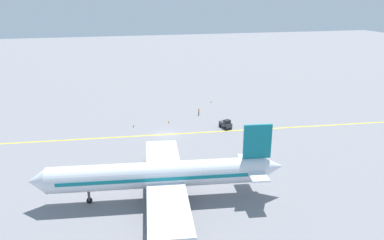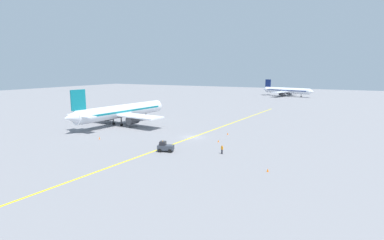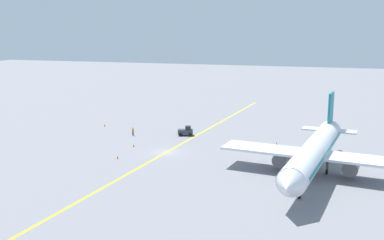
{
  "view_description": "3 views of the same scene",
  "coord_description": "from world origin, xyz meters",
  "px_view_note": "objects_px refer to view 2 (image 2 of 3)",
  "views": [
    {
      "loc": [
        -71.89,
        12.04,
        27.57
      ],
      "look_at": [
        -1.22,
        -5.15,
        3.16
      ],
      "focal_mm": 35.0,
      "sensor_mm": 36.0,
      "label": 1
    },
    {
      "loc": [
        30.7,
        -59.73,
        15.3
      ],
      "look_at": [
        2.42,
        -5.0,
        4.95
      ],
      "focal_mm": 28.0,
      "sensor_mm": 36.0,
      "label": 2
    },
    {
      "loc": [
        -28.07,
        70.46,
        20.9
      ],
      "look_at": [
        -2.77,
        -5.93,
        4.82
      ],
      "focal_mm": 42.0,
      "sensor_mm": 36.0,
      "label": 3
    }
  ],
  "objects_px": {
    "baggage_tug_dark": "(165,147)",
    "ground_crew_worker": "(222,149)",
    "traffic_cone_mid_apron": "(268,170)",
    "traffic_cone_near_nose": "(218,141)",
    "traffic_cone_far_edge": "(228,134)",
    "airplane_at_gate": "(121,112)",
    "traffic_cone_by_wingtip": "(99,138)",
    "airplane_distant_taxiing": "(286,91)"
  },
  "relations": [
    {
      "from": "baggage_tug_dark",
      "to": "ground_crew_worker",
      "type": "distance_m",
      "value": 10.73
    },
    {
      "from": "baggage_tug_dark",
      "to": "traffic_cone_mid_apron",
      "type": "bearing_deg",
      "value": -7.26
    },
    {
      "from": "traffic_cone_near_nose",
      "to": "traffic_cone_far_edge",
      "type": "xyz_separation_m",
      "value": [
        -0.87,
        7.98,
        0.0
      ]
    },
    {
      "from": "traffic_cone_near_nose",
      "to": "traffic_cone_far_edge",
      "type": "distance_m",
      "value": 8.03
    },
    {
      "from": "airplane_at_gate",
      "to": "traffic_cone_by_wingtip",
      "type": "relative_size",
      "value": 64.61
    },
    {
      "from": "traffic_cone_far_edge",
      "to": "airplane_distant_taxiing",
      "type": "bearing_deg",
      "value": 93.42
    },
    {
      "from": "airplane_distant_taxiing",
      "to": "traffic_cone_near_nose",
      "type": "relative_size",
      "value": 56.97
    },
    {
      "from": "baggage_tug_dark",
      "to": "traffic_cone_near_nose",
      "type": "bearing_deg",
      "value": 61.97
    },
    {
      "from": "baggage_tug_dark",
      "to": "traffic_cone_near_nose",
      "type": "relative_size",
      "value": 6.02
    },
    {
      "from": "airplane_at_gate",
      "to": "traffic_cone_near_nose",
      "type": "distance_m",
      "value": 33.26
    },
    {
      "from": "airplane_at_gate",
      "to": "traffic_cone_far_edge",
      "type": "relative_size",
      "value": 64.61
    },
    {
      "from": "traffic_cone_by_wingtip",
      "to": "airplane_distant_taxiing",
      "type": "bearing_deg",
      "value": 82.74
    },
    {
      "from": "airplane_at_gate",
      "to": "airplane_distant_taxiing",
      "type": "distance_m",
      "value": 118.71
    },
    {
      "from": "traffic_cone_near_nose",
      "to": "baggage_tug_dark",
      "type": "bearing_deg",
      "value": -118.03
    },
    {
      "from": "traffic_cone_near_nose",
      "to": "traffic_cone_far_edge",
      "type": "bearing_deg",
      "value": 96.23
    },
    {
      "from": "airplane_at_gate",
      "to": "traffic_cone_by_wingtip",
      "type": "distance_m",
      "value": 18.56
    },
    {
      "from": "airplane_at_gate",
      "to": "traffic_cone_far_edge",
      "type": "xyz_separation_m",
      "value": [
        31.49,
        1.12,
        -3.43
      ]
    },
    {
      "from": "traffic_cone_near_nose",
      "to": "traffic_cone_mid_apron",
      "type": "distance_m",
      "value": 19.75
    },
    {
      "from": "airplane_at_gate",
      "to": "traffic_cone_near_nose",
      "type": "bearing_deg",
      "value": -11.98
    },
    {
      "from": "traffic_cone_by_wingtip",
      "to": "traffic_cone_near_nose",
      "type": "bearing_deg",
      "value": 21.4
    },
    {
      "from": "traffic_cone_near_nose",
      "to": "traffic_cone_mid_apron",
      "type": "relative_size",
      "value": 1.0
    },
    {
      "from": "airplane_distant_taxiing",
      "to": "traffic_cone_far_edge",
      "type": "relative_size",
      "value": 56.97
    },
    {
      "from": "traffic_cone_mid_apron",
      "to": "traffic_cone_far_edge",
      "type": "xyz_separation_m",
      "value": [
        -14.74,
        22.05,
        0.0
      ]
    },
    {
      "from": "airplane_distant_taxiing",
      "to": "traffic_cone_by_wingtip",
      "type": "relative_size",
      "value": 56.97
    },
    {
      "from": "baggage_tug_dark",
      "to": "traffic_cone_near_nose",
      "type": "xyz_separation_m",
      "value": [
        6.13,
        11.52,
        -0.63
      ]
    },
    {
      "from": "airplane_at_gate",
      "to": "traffic_cone_mid_apron",
      "type": "bearing_deg",
      "value": -24.36
    },
    {
      "from": "traffic_cone_by_wingtip",
      "to": "airplane_at_gate",
      "type": "bearing_deg",
      "value": 115.03
    },
    {
      "from": "airplane_at_gate",
      "to": "traffic_cone_mid_apron",
      "type": "relative_size",
      "value": 64.61
    },
    {
      "from": "baggage_tug_dark",
      "to": "traffic_cone_mid_apron",
      "type": "distance_m",
      "value": 20.17
    },
    {
      "from": "baggage_tug_dark",
      "to": "traffic_cone_by_wingtip",
      "type": "distance_m",
      "value": 18.61
    },
    {
      "from": "ground_crew_worker",
      "to": "airplane_distant_taxiing",
      "type": "bearing_deg",
      "value": 95.14
    },
    {
      "from": "traffic_cone_by_wingtip",
      "to": "traffic_cone_mid_apron",
      "type": "bearing_deg",
      "value": -6.53
    },
    {
      "from": "airplane_distant_taxiing",
      "to": "traffic_cone_by_wingtip",
      "type": "distance_m",
      "value": 133.77
    },
    {
      "from": "traffic_cone_mid_apron",
      "to": "traffic_cone_near_nose",
      "type": "bearing_deg",
      "value": 134.6
    },
    {
      "from": "traffic_cone_mid_apron",
      "to": "baggage_tug_dark",
      "type": "bearing_deg",
      "value": 172.74
    },
    {
      "from": "airplane_distant_taxiing",
      "to": "traffic_cone_far_edge",
      "type": "distance_m",
      "value": 115.26
    },
    {
      "from": "baggage_tug_dark",
      "to": "traffic_cone_far_edge",
      "type": "distance_m",
      "value": 20.21
    },
    {
      "from": "traffic_cone_near_nose",
      "to": "traffic_cone_mid_apron",
      "type": "bearing_deg",
      "value": -45.4
    },
    {
      "from": "ground_crew_worker",
      "to": "traffic_cone_far_edge",
      "type": "height_order",
      "value": "ground_crew_worker"
    },
    {
      "from": "airplane_at_gate",
      "to": "traffic_cone_far_edge",
      "type": "bearing_deg",
      "value": 2.03
    },
    {
      "from": "airplane_distant_taxiing",
      "to": "traffic_cone_mid_apron",
      "type": "bearing_deg",
      "value": -81.04
    },
    {
      "from": "baggage_tug_dark",
      "to": "ground_crew_worker",
      "type": "height_order",
      "value": "baggage_tug_dark"
    }
  ]
}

